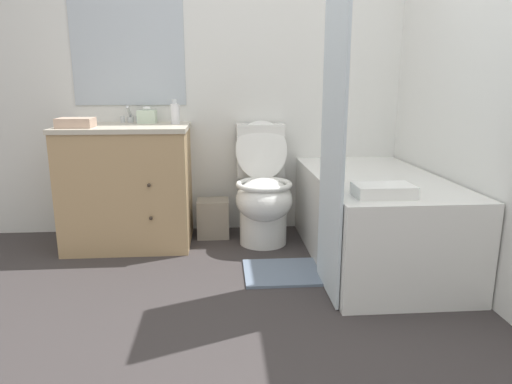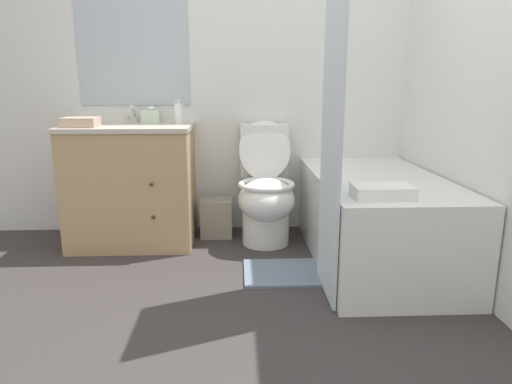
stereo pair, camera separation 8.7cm
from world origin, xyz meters
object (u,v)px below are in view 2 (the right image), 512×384
bath_towel_folded (382,191)px  bath_mat (285,273)px  hand_towel_folded (80,122)px  wastebasket (216,218)px  soap_dispenser (179,113)px  toilet (266,192)px  vanity_cabinet (133,183)px  tissue_box (151,116)px  bathtub (375,219)px  sink_faucet (135,117)px

bath_towel_folded → bath_mat: 0.80m
hand_towel_folded → bath_towel_folded: 1.93m
wastebasket → soap_dispenser: soap_dispenser is taller
toilet → hand_towel_folded: 1.30m
toilet → bath_mat: (0.08, -0.58, -0.35)m
vanity_cabinet → hand_towel_folded: bearing=-152.9°
toilet → bath_towel_folded: (0.52, -0.91, 0.22)m
soap_dispenser → tissue_box: bearing=153.5°
bathtub → bath_mat: bathtub is taller
bathtub → wastebasket: (-1.02, 0.53, -0.14)m
bathtub → bath_towel_folded: 0.63m
bathtub → hand_towel_folded: size_ratio=6.61×
sink_faucet → wastebasket: 0.93m
bath_towel_folded → tissue_box: bearing=139.4°
sink_faucet → bath_towel_folded: sink_faucet is taller
tissue_box → toilet: bearing=-15.4°
vanity_cabinet → toilet: size_ratio=1.00×
sink_faucet → toilet: (0.93, -0.25, -0.50)m
soap_dispenser → bath_mat: 1.32m
bathtub → soap_dispenser: (-1.26, 0.50, 0.63)m
sink_faucet → tissue_box: sink_faucet is taller
vanity_cabinet → soap_dispenser: (0.33, 0.07, 0.48)m
toilet → hand_towel_folded: bearing=-175.5°
bath_towel_folded → vanity_cabinet: bearing=146.4°
tissue_box → soap_dispenser: 0.23m
vanity_cabinet → toilet: toilet is taller
sink_faucet → toilet: bearing=-15.3°
vanity_cabinet → soap_dispenser: bearing=12.2°
toilet → bath_mat: 0.68m
sink_faucet → bath_mat: 1.56m
vanity_cabinet → soap_dispenser: soap_dispenser is taller
bathtub → tissue_box: tissue_box is taller
vanity_cabinet → hand_towel_folded: 0.53m
sink_faucet → soap_dispenser: (0.33, -0.14, 0.04)m
sink_faucet → hand_towel_folded: sink_faucet is taller
toilet → wastebasket: 0.44m
hand_towel_folded → bath_mat: bearing=-20.7°
wastebasket → bath_towel_folded: 1.44m
tissue_box → sink_faucet: bearing=165.2°
bathtub → soap_dispenser: 1.50m
wastebasket → hand_towel_folded: bearing=-164.5°
soap_dispenser → bathtub: bearing=-21.7°
bathtub → tissue_box: size_ratio=11.47×
toilet → bath_mat: size_ratio=1.77×
hand_towel_folded → bath_towel_folded: bearing=-25.4°
toilet → bathtub: bearing=-30.0°
bathtub → wastebasket: bearing=152.7°
vanity_cabinet → hand_towel_folded: (-0.28, -0.14, 0.43)m
bathtub → tissue_box: bearing=157.6°
tissue_box → bath_mat: bearing=-42.2°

